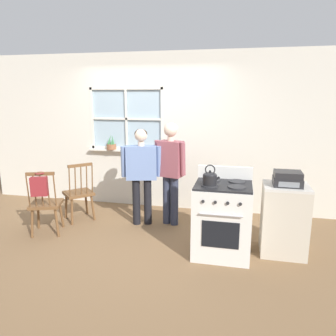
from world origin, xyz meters
name	(u,v)px	position (x,y,z in m)	size (l,w,h in m)	color
ground_plane	(128,236)	(0.00, 0.00, 0.00)	(16.00, 16.00, 0.00)	brown
wall_back	(155,133)	(0.03, 1.40, 1.33)	(6.40, 0.16, 2.70)	silver
chair_by_window	(46,204)	(-1.20, -0.14, 0.44)	(0.53, 0.52, 0.96)	brown
chair_near_wall	(79,194)	(-0.98, 0.46, 0.44)	(0.58, 0.58, 0.96)	brown
person_elderly_left	(141,168)	(0.06, 0.51, 0.90)	(0.62, 0.32, 1.49)	black
person_teen_center	(171,164)	(0.49, 0.61, 0.96)	(0.52, 0.30, 1.59)	#2D3347
stove	(222,219)	(1.34, -0.22, 0.47)	(0.70, 0.68, 1.08)	white
kettle	(210,178)	(1.18, -0.35, 1.02)	(0.21, 0.17, 0.25)	black
potted_plant	(111,145)	(-0.75, 1.31, 1.10)	(0.17, 0.17, 0.27)	#935B3D
handbag	(39,186)	(-1.12, -0.36, 0.78)	(0.24, 0.23, 0.31)	maroon
side_counter	(284,219)	(2.10, -0.02, 0.45)	(0.55, 0.50, 0.90)	beige
stereo	(288,179)	(2.10, -0.04, 0.99)	(0.34, 0.29, 0.18)	#232326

